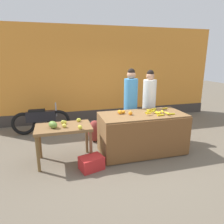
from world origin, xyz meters
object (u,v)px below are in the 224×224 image
object	(u,v)px
parked_motorcycle	(41,120)
produce_crate	(91,163)
produce_sack	(95,131)
vendor_woman_blue_shirt	(131,106)
vendor_woman_white_shirt	(149,105)

from	to	relation	value
parked_motorcycle	produce_crate	world-z (taller)	parked_motorcycle
parked_motorcycle	produce_sack	xyz separation A→B (m)	(1.36, -1.00, -0.12)
produce_sack	produce_crate	bearing A→B (deg)	-103.77
produce_crate	produce_sack	distance (m)	1.38
vendor_woman_blue_shirt	vendor_woman_white_shirt	size ratio (longest dim) A/B	1.03
vendor_woman_white_shirt	parked_motorcycle	size ratio (longest dim) A/B	1.14
vendor_woman_white_shirt	parked_motorcycle	distance (m)	3.06
produce_sack	parked_motorcycle	bearing A→B (deg)	143.63
parked_motorcycle	produce_sack	world-z (taller)	parked_motorcycle
vendor_woman_blue_shirt	produce_sack	world-z (taller)	vendor_woman_blue_shirt
vendor_woman_white_shirt	parked_motorcycle	xyz separation A→B (m)	(-2.81, 1.09, -0.51)
vendor_woman_blue_shirt	parked_motorcycle	world-z (taller)	vendor_woman_blue_shirt
vendor_woman_white_shirt	produce_sack	size ratio (longest dim) A/B	3.20
parked_motorcycle	produce_crate	xyz separation A→B (m)	(1.03, -2.33, -0.27)
vendor_woman_white_shirt	produce_sack	bearing A→B (deg)	176.46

